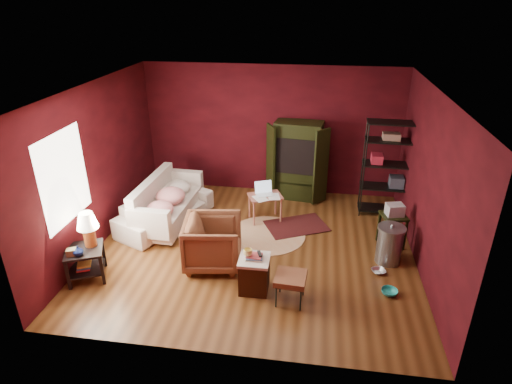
% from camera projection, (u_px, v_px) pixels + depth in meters
% --- Properties ---
extents(room, '(5.54, 5.04, 2.84)m').
position_uv_depth(room, '(252.00, 175.00, 7.00)').
color(room, brown).
rests_on(room, ground).
extents(sofa, '(1.37, 2.09, 0.79)m').
position_uv_depth(sofa, '(165.00, 205.00, 8.25)').
color(sofa, beige).
rests_on(sofa, ground).
extents(armchair, '(0.94, 0.99, 0.91)m').
position_uv_depth(armchair, '(213.00, 240.00, 6.96)').
color(armchair, black).
rests_on(armchair, ground).
extents(pet_bowl_steel, '(0.22, 0.13, 0.22)m').
position_uv_depth(pet_bowl_steel, '(379.00, 267.00, 6.87)').
color(pet_bowl_steel, silver).
rests_on(pet_bowl_steel, ground).
extents(pet_bowl_turquoise, '(0.26, 0.17, 0.25)m').
position_uv_depth(pet_bowl_turquoise, '(390.00, 287.00, 6.38)').
color(pet_bowl_turquoise, teal).
rests_on(pet_bowl_turquoise, ground).
extents(vase, '(0.17, 0.18, 0.16)m').
position_uv_depth(vase, '(78.00, 251.00, 6.41)').
color(vase, '#0C1740').
rests_on(vase, side_table).
extents(mug, '(0.15, 0.13, 0.13)m').
position_uv_depth(mug, '(248.00, 252.00, 6.24)').
color(mug, '#F1D876').
rests_on(mug, hamper).
extents(side_table, '(0.73, 0.73, 1.09)m').
position_uv_depth(side_table, '(86.00, 240.00, 6.60)').
color(side_table, black).
rests_on(side_table, ground).
extents(sofa_cushions, '(0.89, 2.02, 0.83)m').
position_uv_depth(sofa_cushions, '(166.00, 204.00, 8.26)').
color(sofa_cushions, beige).
rests_on(sofa_cushions, sofa).
extents(hamper, '(0.46, 0.46, 0.64)m').
position_uv_depth(hamper, '(254.00, 273.00, 6.42)').
color(hamper, '#3D1D0E').
rests_on(hamper, ground).
extents(footstool, '(0.47, 0.47, 0.45)m').
position_uv_depth(footstool, '(291.00, 279.00, 6.13)').
color(footstool, black).
rests_on(footstool, ground).
extents(rug_round, '(1.46, 1.46, 0.01)m').
position_uv_depth(rug_round, '(267.00, 235.00, 7.99)').
color(rug_round, beige).
rests_on(rug_round, ground).
extents(rug_oriental, '(1.35, 1.18, 0.01)m').
position_uv_depth(rug_oriental, '(296.00, 226.00, 8.28)').
color(rug_oriental, '#541617').
rests_on(rug_oriental, ground).
extents(laptop_desk, '(0.75, 0.66, 0.78)m').
position_uv_depth(laptop_desk, '(265.00, 198.00, 8.33)').
color(laptop_desk, '#A95C4D').
rests_on(laptop_desk, ground).
extents(tv_armoire, '(1.33, 0.80, 1.70)m').
position_uv_depth(tv_armoire, '(297.00, 159.00, 9.12)').
color(tv_armoire, black).
rests_on(tv_armoire, ground).
extents(wire_shelving, '(0.95, 0.43, 1.93)m').
position_uv_depth(wire_shelving, '(388.00, 165.00, 8.34)').
color(wire_shelving, black).
rests_on(wire_shelving, ground).
extents(small_stand, '(0.49, 0.49, 0.81)m').
position_uv_depth(small_stand, '(394.00, 215.00, 7.43)').
color(small_stand, black).
rests_on(small_stand, ground).
extents(trash_can, '(0.46, 0.46, 0.71)m').
position_uv_depth(trash_can, '(390.00, 244.00, 7.07)').
color(trash_can, gray).
rests_on(trash_can, ground).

